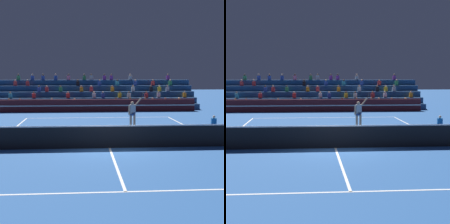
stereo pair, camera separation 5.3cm
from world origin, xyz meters
The scene contains 8 objects.
ground_plane centered at (0.00, 0.00, 0.00)m, with size 120.00×120.00×0.00m, color #285699.
court_lines centered at (0.00, 0.00, 0.00)m, with size 11.10×23.90×0.01m.
tennis_net centered at (0.00, 0.00, 0.54)m, with size 12.00×0.10×1.10m.
sponsor_banner_wall centered at (0.00, 16.53, 0.55)m, with size 18.00×0.26×1.10m.
bleacher_stand centered at (0.00, 20.33, 1.02)m, with size 19.60×4.75×3.38m.
ball_kid_courtside centered at (6.87, 5.40, 0.33)m, with size 0.30×0.36×0.84m.
tennis_player centered at (1.87, 5.85, 0.98)m, with size 1.22×0.64×2.30m.
tennis_ball centered at (0.55, 1.86, 0.03)m, with size 0.07×0.07×0.07m, color #C6DB33.
Camera 1 is at (-1.24, -16.96, 3.45)m, focal length 60.00 mm.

